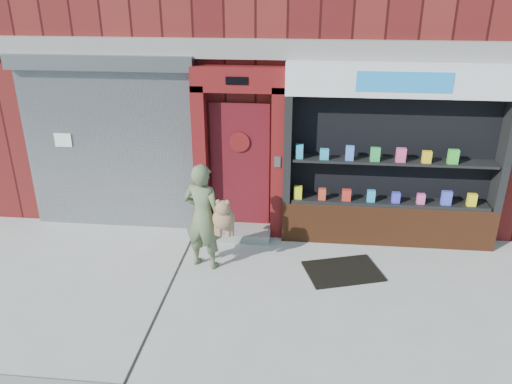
# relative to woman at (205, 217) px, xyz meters

# --- Properties ---
(ground) EXTENTS (80.00, 80.00, 0.00)m
(ground) POSITION_rel_woman_xyz_m (1.11, -0.70, -0.85)
(ground) COLOR #9E9E99
(ground) RESTS_ON ground
(shutter_bay) EXTENTS (3.10, 0.30, 3.04)m
(shutter_bay) POSITION_rel_woman_xyz_m (-1.89, 1.23, 0.87)
(shutter_bay) COLOR gray
(shutter_bay) RESTS_ON ground
(red_door_bay) EXTENTS (1.52, 0.58, 2.90)m
(red_door_bay) POSITION_rel_woman_xyz_m (0.37, 1.16, 0.61)
(red_door_bay) COLOR #601011
(red_door_bay) RESTS_ON ground
(pharmacy_bay) EXTENTS (3.50, 0.41, 3.00)m
(pharmacy_bay) POSITION_rel_woman_xyz_m (2.86, 1.12, 0.53)
(pharmacy_bay) COLOR #5F2D16
(pharmacy_bay) RESTS_ON ground
(woman) EXTENTS (0.85, 0.55, 1.68)m
(woman) POSITION_rel_woman_xyz_m (0.00, 0.00, 0.00)
(woman) COLOR #586844
(woman) RESTS_ON ground
(doormat) EXTENTS (1.29, 1.07, 0.03)m
(doormat) POSITION_rel_woman_xyz_m (2.10, 0.02, -0.83)
(doormat) COLOR black
(doormat) RESTS_ON ground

